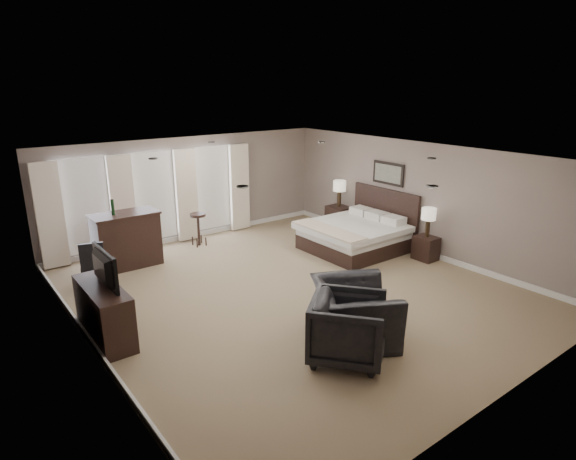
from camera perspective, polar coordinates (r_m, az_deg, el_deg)
room at (r=8.99m, az=0.53°, el=0.39°), size 7.60×8.60×2.64m
window_bay at (r=12.02m, az=-15.47°, el=3.61°), size 5.25×0.20×2.30m
bed at (r=11.50m, az=7.75°, el=0.81°), size 2.15×2.05×1.37m
nightstand_near at (r=11.38m, az=16.01°, el=-2.08°), size 0.41×0.50×0.55m
nightstand_far at (r=13.20m, az=6.01°, el=1.42°), size 0.49×0.60×0.66m
lamp_near at (r=11.20m, az=16.26°, el=0.85°), size 0.32×0.32×0.67m
lamp_far at (r=13.03m, az=6.10°, el=4.31°), size 0.34×0.34×0.71m
wall_art at (r=12.06m, az=11.76°, el=6.58°), size 0.04×0.96×0.56m
dresser at (r=8.15m, az=-20.95°, el=-9.13°), size 0.49×1.52×0.88m
tv at (r=7.95m, az=-21.34°, el=-5.83°), size 0.58×1.00×0.13m
armchair_near at (r=7.64m, az=7.90°, el=-8.62°), size 1.44×1.62×1.19m
armchair_far at (r=7.12m, az=7.14°, el=-11.17°), size 1.42×1.41×1.07m
bar_counter at (r=11.03m, az=-18.57°, el=-1.09°), size 1.39×0.72×1.22m
bar_stool_left at (r=11.52m, az=-16.11°, el=-1.04°), size 0.45×0.45×0.85m
bar_stool_right at (r=12.04m, az=-10.55°, el=0.05°), size 0.42×0.42×0.81m
desk_chair at (r=10.08m, az=-22.06°, el=-3.80°), size 0.64×0.64×1.01m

